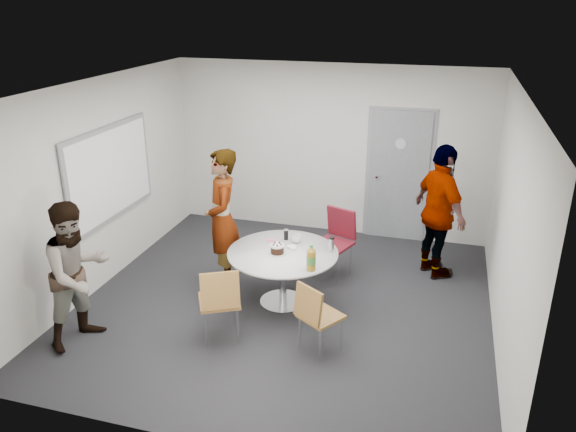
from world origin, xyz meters
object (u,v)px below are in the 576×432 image
(whiteboard, at_px, (111,173))
(person_main, at_px, (222,220))
(chair_near_left, at_px, (220,298))
(person_right, at_px, (440,212))
(chair_near_right, at_px, (315,312))
(person_left, at_px, (78,274))
(table, at_px, (285,259))
(door, at_px, (398,176))
(chair_far, at_px, (337,236))

(whiteboard, xyz_separation_m, person_main, (1.53, 0.07, -0.52))
(person_main, bearing_deg, chair_near_left, -5.91)
(chair_near_left, distance_m, person_right, 3.24)
(chair_near_right, distance_m, person_main, 1.99)
(person_left, xyz_separation_m, person_right, (3.72, 2.71, 0.10))
(chair_near_left, relative_size, person_left, 0.56)
(table, bearing_deg, person_left, -144.72)
(door, bearing_deg, person_left, -128.29)
(door, bearing_deg, whiteboard, -147.34)
(table, relative_size, chair_far, 1.43)
(person_left, bearing_deg, table, -35.07)
(chair_near_right, height_order, person_left, person_left)
(door, bearing_deg, chair_far, -113.09)
(person_right, bearing_deg, chair_near_left, 102.40)
(chair_near_left, xyz_separation_m, person_right, (2.22, 2.33, 0.37))
(chair_near_left, bearing_deg, person_left, 166.15)
(door, height_order, chair_far, door)
(door, distance_m, person_main, 3.00)
(chair_near_right, relative_size, chair_far, 0.88)
(chair_near_right, bearing_deg, chair_far, 127.84)
(door, relative_size, chair_far, 2.22)
(chair_far, relative_size, person_main, 0.51)
(chair_far, xyz_separation_m, person_left, (-2.40, -2.34, 0.24))
(door, relative_size, whiteboard, 1.12)
(door, xyz_separation_m, person_left, (-3.05, -3.86, -0.20))
(table, height_order, person_left, person_left)
(chair_near_left, relative_size, person_main, 0.49)
(chair_near_right, relative_size, person_right, 0.45)
(chair_near_right, bearing_deg, person_left, -136.68)
(door, xyz_separation_m, person_main, (-2.03, -2.21, -0.09))
(chair_near_left, bearing_deg, whiteboard, 121.10)
(door, bearing_deg, chair_near_right, -98.31)
(chair_far, bearing_deg, chair_near_right, 114.81)
(door, relative_size, person_left, 1.28)
(chair_near_left, bearing_deg, person_main, 82.51)
(table, height_order, chair_near_left, table)
(table, relative_size, chair_near_right, 1.63)
(door, height_order, chair_near_left, door)
(whiteboard, height_order, person_main, whiteboard)
(door, xyz_separation_m, whiteboard, (-3.56, -2.28, 0.42))
(table, bearing_deg, person_main, 163.40)
(chair_near_right, height_order, person_main, person_main)
(chair_far, relative_size, person_right, 0.51)
(table, distance_m, chair_far, 1.07)
(chair_near_left, bearing_deg, chair_near_right, -23.25)
(table, relative_size, person_right, 0.73)
(door, bearing_deg, table, -113.96)
(whiteboard, height_order, person_right, whiteboard)
(chair_near_right, distance_m, chair_far, 1.89)
(chair_far, distance_m, person_right, 1.41)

